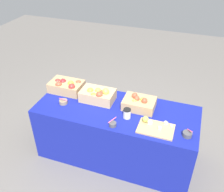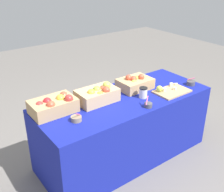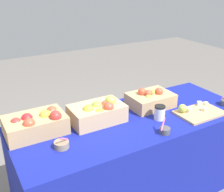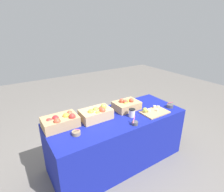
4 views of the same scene
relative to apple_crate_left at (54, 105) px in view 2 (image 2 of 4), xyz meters
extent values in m
plane|color=slate|center=(0.73, -0.16, -0.82)|extent=(10.00, 10.00, 0.00)
cube|color=navy|center=(0.73, -0.16, -0.45)|extent=(1.90, 0.76, 0.74)
cube|color=tan|center=(0.00, 0.00, -0.01)|extent=(0.42, 0.27, 0.13)
sphere|color=#D14C33|center=(-0.06, -0.08, 0.05)|extent=(0.08, 0.08, 0.08)
sphere|color=#B2332D|center=(-0.13, 0.01, 0.03)|extent=(0.08, 0.08, 0.08)
sphere|color=#D14C33|center=(0.14, 0.06, 0.04)|extent=(0.08, 0.08, 0.08)
sphere|color=#B2332D|center=(0.12, -0.08, 0.06)|extent=(0.08, 0.08, 0.08)
sphere|color=red|center=(-0.05, 0.01, 0.05)|extent=(0.08, 0.08, 0.08)
sphere|color=gold|center=(0.07, -0.01, 0.05)|extent=(0.08, 0.08, 0.08)
cube|color=tan|center=(0.45, -0.06, -0.01)|extent=(0.41, 0.25, 0.13)
sphere|color=gold|center=(0.37, -0.08, 0.05)|extent=(0.08, 0.08, 0.08)
sphere|color=#99B742|center=(0.46, -0.05, 0.05)|extent=(0.08, 0.08, 0.08)
sphere|color=#D14C33|center=(0.51, -0.14, 0.06)|extent=(0.08, 0.08, 0.08)
sphere|color=gold|center=(0.43, -0.14, 0.03)|extent=(0.08, 0.08, 0.08)
sphere|color=#B2C64C|center=(0.56, -0.07, 0.08)|extent=(0.08, 0.08, 0.08)
sphere|color=#D14C33|center=(0.52, -0.06, 0.04)|extent=(0.08, 0.08, 0.08)
cube|color=tan|center=(0.97, -0.04, -0.02)|extent=(0.37, 0.27, 0.11)
sphere|color=#D14C33|center=(0.90, -0.01, 0.06)|extent=(0.07, 0.07, 0.07)
sphere|color=#99B742|center=(0.92, -0.08, 0.02)|extent=(0.07, 0.07, 0.07)
sphere|color=#99B742|center=(1.02, -0.05, 0.02)|extent=(0.07, 0.07, 0.07)
sphere|color=#D14C33|center=(1.03, -0.07, 0.06)|extent=(0.07, 0.07, 0.07)
sphere|color=#D14C33|center=(0.94, -0.05, 0.05)|extent=(0.07, 0.07, 0.07)
sphere|color=#99B742|center=(1.01, -0.03, 0.03)|extent=(0.07, 0.07, 0.07)
cube|color=tan|center=(1.23, -0.36, -0.07)|extent=(0.38, 0.25, 0.02)
cube|color=beige|center=(1.38, -0.29, -0.05)|extent=(0.03, 0.03, 0.02)
cube|color=beige|center=(1.27, -0.36, -0.04)|extent=(0.04, 0.04, 0.03)
cube|color=beige|center=(1.15, -0.31, -0.04)|extent=(0.04, 0.04, 0.03)
cube|color=beige|center=(1.16, -0.31, -0.04)|extent=(0.05, 0.05, 0.03)
cube|color=beige|center=(1.32, -0.27, -0.04)|extent=(0.05, 0.05, 0.03)
cube|color=beige|center=(1.14, -0.29, -0.04)|extent=(0.03, 0.03, 0.03)
sphere|color=#B2C64C|center=(1.10, -0.29, -0.02)|extent=(0.07, 0.07, 0.07)
cylinder|color=#4C4C51|center=(0.79, -0.45, -0.05)|extent=(0.08, 0.08, 0.04)
cylinder|color=#EA598C|center=(0.78, -0.44, -0.01)|extent=(0.08, 0.06, 0.07)
cylinder|color=#4C4C51|center=(1.55, -0.35, -0.05)|extent=(0.10, 0.10, 0.05)
cylinder|color=#EA598C|center=(1.57, -0.34, -0.01)|extent=(0.06, 0.07, 0.04)
cylinder|color=gray|center=(0.09, -0.26, -0.05)|extent=(0.10, 0.10, 0.04)
cylinder|color=#EA598C|center=(0.10, -0.28, -0.01)|extent=(0.08, 0.07, 0.06)
cylinder|color=silver|center=(0.89, -0.27, -0.02)|extent=(0.08, 0.08, 0.10)
cylinder|color=black|center=(0.89, -0.27, 0.03)|extent=(0.08, 0.08, 0.01)
camera|label=1|loc=(1.46, -2.39, 1.69)|focal=40.23mm
camera|label=2|loc=(-0.93, -2.16, 1.21)|focal=44.48mm
camera|label=3|loc=(-0.39, -1.76, 0.96)|focal=44.89mm
camera|label=4|loc=(-0.50, -1.93, 1.09)|focal=28.69mm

